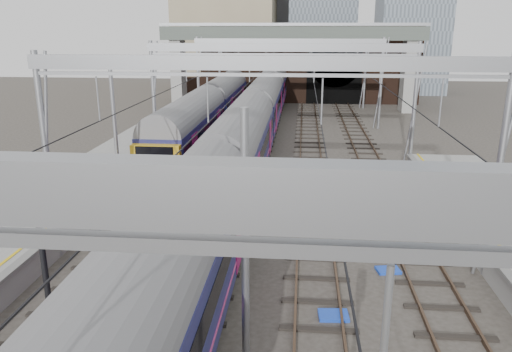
# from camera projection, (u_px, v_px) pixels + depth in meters

# --- Properties ---
(tracks) EXTENTS (14.40, 80.00, 0.22)m
(tracks) POSITION_uv_depth(u_px,v_px,m) (274.00, 203.00, 25.85)
(tracks) COLOR #4C3828
(tracks) RESTS_ON ground
(overhead_line) EXTENTS (16.80, 80.00, 8.00)m
(overhead_line) POSITION_uv_depth(u_px,v_px,m) (281.00, 65.00, 30.17)
(overhead_line) COLOR gray
(overhead_line) RESTS_ON ground
(retaining_wall) EXTENTS (28.00, 2.75, 9.00)m
(retaining_wall) POSITION_uv_depth(u_px,v_px,m) (304.00, 66.00, 59.74)
(retaining_wall) COLOR black
(retaining_wall) RESTS_ON ground
(overbridge) EXTENTS (28.00, 3.00, 9.25)m
(overbridge) POSITION_uv_depth(u_px,v_px,m) (292.00, 42.00, 53.37)
(overbridge) COLOR gray
(overbridge) RESTS_ON ground
(train_main) EXTENTS (2.73, 63.12, 4.72)m
(train_main) POSITION_uv_depth(u_px,v_px,m) (254.00, 122.00, 34.93)
(train_main) COLOR black
(train_main) RESTS_ON ground
(train_second) EXTENTS (2.61, 30.25, 4.56)m
(train_second) POSITION_uv_depth(u_px,v_px,m) (209.00, 112.00, 39.50)
(train_second) COLOR black
(train_second) RESTS_ON ground
(signal_near_left) EXTENTS (0.40, 0.48, 5.38)m
(signal_near_left) POSITION_uv_depth(u_px,v_px,m) (38.00, 231.00, 13.79)
(signal_near_left) COLOR black
(signal_near_left) RESTS_ON ground
(equip_cover_b) EXTENTS (0.98, 0.72, 0.11)m
(equip_cover_b) POSITION_uv_depth(u_px,v_px,m) (333.00, 315.00, 15.71)
(equip_cover_b) COLOR blue
(equip_cover_b) RESTS_ON ground
(equip_cover_c) EXTENTS (0.95, 0.75, 0.10)m
(equip_cover_c) POSITION_uv_depth(u_px,v_px,m) (388.00, 270.00, 18.65)
(equip_cover_c) COLOR blue
(equip_cover_c) RESTS_ON ground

